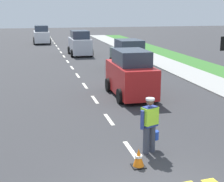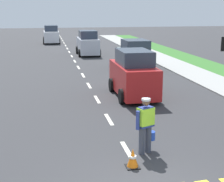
{
  "view_description": "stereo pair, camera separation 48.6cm",
  "coord_description": "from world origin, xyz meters",
  "px_view_note": "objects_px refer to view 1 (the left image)",
  "views": [
    {
      "loc": [
        -2.75,
        -6.48,
        4.17
      ],
      "look_at": [
        0.14,
        5.8,
        1.1
      ],
      "focal_mm": 54.81,
      "sensor_mm": 36.0,
      "label": 1
    },
    {
      "loc": [
        -2.28,
        -6.58,
        4.17
      ],
      "look_at": [
        0.14,
        5.8,
        1.1
      ],
      "focal_mm": 54.81,
      "sensor_mm": 36.0,
      "label": 2
    }
  ],
  "objects_px": {
    "traffic_cone_near": "(139,158)",
    "car_outgoing_ahead": "(131,75)",
    "car_oncoming_third": "(41,35)",
    "car_parked_far": "(129,55)",
    "road_worker": "(150,122)",
    "car_outgoing_far": "(80,44)"
  },
  "relations": [
    {
      "from": "road_worker",
      "to": "car_outgoing_ahead",
      "type": "bearing_deg",
      "value": 78.56
    },
    {
      "from": "traffic_cone_near",
      "to": "car_outgoing_ahead",
      "type": "xyz_separation_m",
      "value": [
        1.92,
        7.35,
        0.79
      ]
    },
    {
      "from": "car_outgoing_ahead",
      "to": "car_parked_far",
      "type": "height_order",
      "value": "car_outgoing_ahead"
    },
    {
      "from": "car_parked_far",
      "to": "car_oncoming_third",
      "type": "distance_m",
      "value": 20.31
    },
    {
      "from": "traffic_cone_near",
      "to": "car_oncoming_third",
      "type": "height_order",
      "value": "car_oncoming_third"
    },
    {
      "from": "traffic_cone_near",
      "to": "car_oncoming_third",
      "type": "relative_size",
      "value": 0.13
    },
    {
      "from": "traffic_cone_near",
      "to": "car_outgoing_far",
      "type": "height_order",
      "value": "car_outgoing_far"
    },
    {
      "from": "car_outgoing_ahead",
      "to": "car_outgoing_far",
      "type": "bearing_deg",
      "value": 91.09
    },
    {
      "from": "car_outgoing_far",
      "to": "traffic_cone_near",
      "type": "bearing_deg",
      "value": -94.11
    },
    {
      "from": "car_outgoing_ahead",
      "to": "car_outgoing_far",
      "type": "height_order",
      "value": "car_outgoing_ahead"
    },
    {
      "from": "traffic_cone_near",
      "to": "car_parked_far",
      "type": "height_order",
      "value": "car_parked_far"
    },
    {
      "from": "car_parked_far",
      "to": "car_outgoing_far",
      "type": "xyz_separation_m",
      "value": [
        -2.32,
        7.9,
        0.08
      ]
    },
    {
      "from": "road_worker",
      "to": "car_parked_far",
      "type": "height_order",
      "value": "car_parked_far"
    },
    {
      "from": "traffic_cone_near",
      "to": "car_parked_far",
      "type": "xyz_separation_m",
      "value": [
        3.95,
        14.76,
        0.69
      ]
    },
    {
      "from": "road_worker",
      "to": "car_outgoing_far",
      "type": "height_order",
      "value": "car_outgoing_far"
    },
    {
      "from": "car_parked_far",
      "to": "car_outgoing_ahead",
      "type": "bearing_deg",
      "value": -105.31
    },
    {
      "from": "car_outgoing_ahead",
      "to": "car_parked_far",
      "type": "distance_m",
      "value": 7.67
    },
    {
      "from": "car_outgoing_ahead",
      "to": "car_oncoming_third",
      "type": "bearing_deg",
      "value": 96.97
    },
    {
      "from": "road_worker",
      "to": "car_outgoing_far",
      "type": "relative_size",
      "value": 0.43
    },
    {
      "from": "car_oncoming_third",
      "to": "car_outgoing_far",
      "type": "bearing_deg",
      "value": -75.57
    },
    {
      "from": "traffic_cone_near",
      "to": "car_outgoing_ahead",
      "type": "relative_size",
      "value": 0.14
    },
    {
      "from": "car_outgoing_ahead",
      "to": "car_parked_far",
      "type": "xyz_separation_m",
      "value": [
        2.03,
        7.4,
        -0.1
      ]
    }
  ]
}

